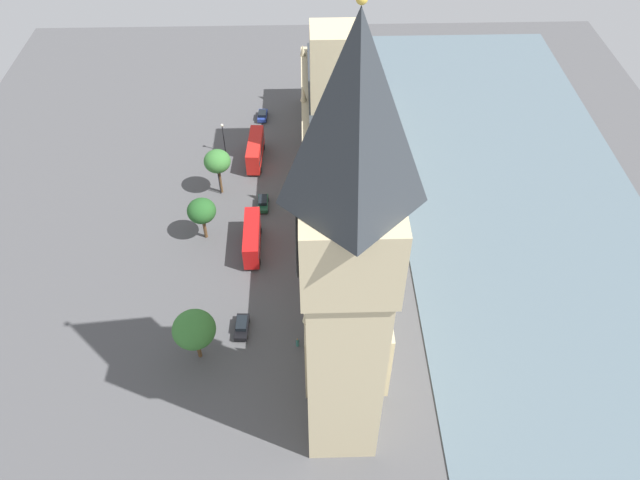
{
  "coord_description": "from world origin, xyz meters",
  "views": [
    {
      "loc": [
        2.84,
        80.29,
        73.27
      ],
      "look_at": [
        1.0,
        14.66,
        7.34
      ],
      "focal_mm": 34.02,
      "sensor_mm": 36.0,
      "label": 1
    }
  ],
  "objects": [
    {
      "name": "ground_plane",
      "position": [
        0.0,
        0.0,
        0.0
      ],
      "size": [
        146.29,
        146.29,
        0.0
      ],
      "primitive_type": "plane",
      "color": "#4C4C4F"
    },
    {
      "name": "river_thames",
      "position": [
        -35.99,
        0.0,
        0.12
      ],
      "size": [
        44.31,
        131.66,
        0.25
      ],
      "primitive_type": "cube",
      "color": "slate",
      "rests_on": "ground"
    },
    {
      "name": "parliament_building",
      "position": [
        -1.99,
        -1.79,
        7.68
      ],
      "size": [
        11.3,
        75.13,
        27.8
      ],
      "color": "#CCBA8E",
      "rests_on": "ground"
    },
    {
      "name": "clock_tower",
      "position": [
        -0.91,
        41.86,
        29.51
      ],
      "size": [
        9.41,
        9.41,
        57.03
      ],
      "color": "#CCBA8E",
      "rests_on": "ground"
    },
    {
      "name": "car_blue_corner",
      "position": [
        11.99,
        -29.55,
        0.89
      ],
      "size": [
        2.11,
        4.18,
        1.74
      ],
      "rotation": [
        0.0,
        0.0,
        3.09
      ],
      "color": "navy",
      "rests_on": "ground"
    },
    {
      "name": "double_decker_bus_leading",
      "position": [
        12.7,
        -15.02,
        2.63
      ],
      "size": [
        3.07,
        10.61,
        4.75
      ],
      "rotation": [
        0.0,
        0.0,
        -0.05
      ],
      "color": "red",
      "rests_on": "ground"
    },
    {
      "name": "car_dark_green_far_end",
      "position": [
        10.82,
        -1.52,
        0.89
      ],
      "size": [
        1.94,
        4.51,
        1.74
      ],
      "rotation": [
        0.0,
        0.0,
        0.01
      ],
      "color": "#19472D",
      "rests_on": "ground"
    },
    {
      "name": "double_decker_bus_kerbside",
      "position": [
        12.1,
        9.11,
        2.63
      ],
      "size": [
        2.78,
        10.54,
        4.75
      ],
      "rotation": [
        0.0,
        0.0,
        3.16
      ],
      "color": "red",
      "rests_on": "ground"
    },
    {
      "name": "car_black_midblock",
      "position": [
        12.89,
        25.9,
        0.89
      ],
      "size": [
        2.08,
        4.65,
        1.74
      ],
      "rotation": [
        0.0,
        0.0,
        -0.04
      ],
      "color": "black",
      "rests_on": "ground"
    },
    {
      "name": "pedestrian_near_tower",
      "position": [
        4.66,
        28.91,
        0.72
      ],
      "size": [
        0.57,
        0.65,
        1.61
      ],
      "rotation": [
        0.0,
        0.0,
        2.8
      ],
      "color": "#336B60",
      "rests_on": "ground"
    },
    {
      "name": "plane_tree_by_river_gate",
      "position": [
        20.29,
        6.0,
        5.95
      ],
      "size": [
        4.78,
        4.78,
        8.04
      ],
      "color": "brown",
      "rests_on": "ground"
    },
    {
      "name": "plane_tree_under_trees",
      "position": [
        18.61,
        30.31,
        6.24
      ],
      "size": [
        5.97,
        5.97,
        8.8
      ],
      "color": "brown",
      "rests_on": "ground"
    },
    {
      "name": "plane_tree_opposite_hall",
      "position": [
        18.67,
        -5.79,
        7.04
      ],
      "size": [
        4.76,
        4.76,
        9.14
      ],
      "color": "brown",
      "rests_on": "ground"
    },
    {
      "name": "street_lamp_trailing",
      "position": [
        18.98,
        -18.07,
        4.58
      ],
      "size": [
        0.56,
        0.56,
        6.6
      ],
      "color": "black",
      "rests_on": "ground"
    },
    {
      "name": "street_lamp_slot_10",
      "position": [
        18.78,
        -5.33,
        4.66
      ],
      "size": [
        0.56,
        0.56,
        6.74
      ],
      "color": "black",
      "rests_on": "ground"
    }
  ]
}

